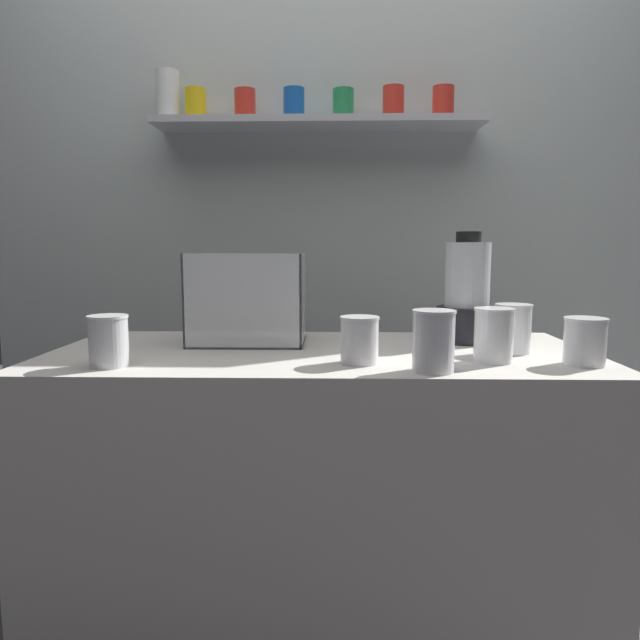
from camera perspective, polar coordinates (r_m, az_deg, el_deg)
The scene contains 10 objects.
counter at distance 1.64m, azimuth 0.00°, elevation -18.69°, with size 1.40×0.64×0.90m, color beige.
back_wall_unit at distance 2.24m, azimuth 0.39°, elevation 9.82°, with size 2.60×0.24×2.50m.
carrot_display_bin at distance 1.62m, azimuth -7.29°, elevation 0.57°, with size 0.31×0.23×0.25m.
blender_pitcher at distance 1.67m, azimuth 14.43°, elevation 2.15°, with size 0.17×0.17×0.31m.
juice_cup_orange_far_left at distance 1.38m, azimuth -20.35°, elevation -2.29°, with size 0.09×0.09×0.12m.
juice_cup_orange_left at distance 1.33m, azimuth 3.97°, elevation -2.18°, with size 0.09×0.09×0.11m.
juice_cup_pomegranate_middle at distance 1.26m, azimuth 11.26°, elevation -2.47°, with size 0.09×0.09×0.13m.
juice_cup_orange_right at distance 1.40m, azimuth 16.93°, elevation -1.74°, with size 0.09×0.09×0.13m.
juice_cup_pomegranate_far_right at distance 1.53m, azimuth 18.70°, elevation -1.14°, with size 0.09×0.09×0.13m.
juice_cup_orange_rightmost at distance 1.44m, azimuth 24.93°, elevation -2.14°, with size 0.10×0.10×0.11m.
Camera 1 is at (0.04, -1.47, 1.17)m, focal length 32.04 mm.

